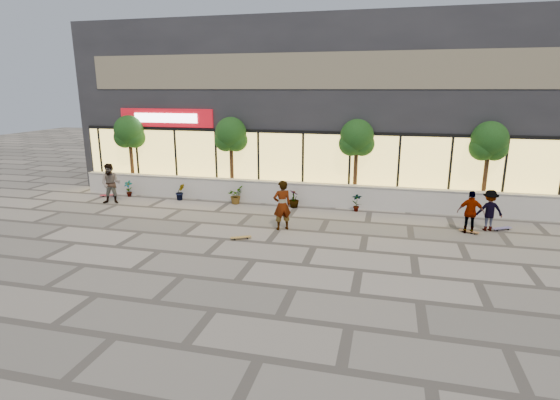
% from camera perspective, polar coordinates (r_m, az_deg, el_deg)
% --- Properties ---
extents(ground, '(80.00, 80.00, 0.00)m').
position_cam_1_polar(ground, '(13.84, -3.46, -7.84)').
color(ground, gray).
rests_on(ground, ground).
extents(planter_wall, '(22.00, 0.42, 1.04)m').
position_cam_1_polar(planter_wall, '(20.16, 2.44, 0.86)').
color(planter_wall, silver).
rests_on(planter_wall, ground).
extents(retail_building, '(24.00, 9.17, 8.50)m').
position_cam_1_polar(retail_building, '(25.02, 5.11, 12.06)').
color(retail_building, '#242529').
rests_on(retail_building, ground).
extents(shrub_a, '(0.43, 0.29, 0.81)m').
position_cam_1_polar(shrub_a, '(22.91, -19.18, 1.41)').
color(shrub_a, '#183410').
rests_on(shrub_a, ground).
extents(shrub_b, '(0.57, 0.57, 0.81)m').
position_cam_1_polar(shrub_b, '(21.53, -12.90, 1.05)').
color(shrub_b, '#183410').
rests_on(shrub_b, ground).
extents(shrub_c, '(0.68, 0.77, 0.81)m').
position_cam_1_polar(shrub_c, '(20.43, -5.87, 0.64)').
color(shrub_c, '#183410').
rests_on(shrub_c, ground).
extents(shrub_d, '(0.64, 0.64, 0.81)m').
position_cam_1_polar(shrub_d, '(19.68, 1.83, 0.18)').
color(shrub_d, '#183410').
rests_on(shrub_d, ground).
extents(shrub_e, '(0.46, 0.35, 0.81)m').
position_cam_1_polar(shrub_e, '(19.31, 9.98, -0.32)').
color(shrub_e, '#183410').
rests_on(shrub_e, ground).
extents(tree_west, '(1.60, 1.50, 3.92)m').
position_cam_1_polar(tree_west, '(23.82, -19.08, 8.19)').
color(tree_west, '#432E18').
rests_on(tree_west, ground).
extents(tree_midwest, '(1.60, 1.50, 3.92)m').
position_cam_1_polar(tree_midwest, '(21.36, -6.44, 8.25)').
color(tree_midwest, '#432E18').
rests_on(tree_midwest, ground).
extents(tree_mideast, '(1.60, 1.50, 3.92)m').
position_cam_1_polar(tree_mideast, '(20.09, 9.99, 7.74)').
color(tree_mideast, '#432E18').
rests_on(tree_mideast, ground).
extents(tree_east, '(1.60, 1.50, 3.92)m').
position_cam_1_polar(tree_east, '(20.46, 25.64, 6.68)').
color(tree_east, '#432E18').
rests_on(tree_east, ground).
extents(skater_center, '(0.83, 0.76, 1.91)m').
position_cam_1_polar(skater_center, '(16.45, 0.27, -0.68)').
color(skater_center, silver).
rests_on(skater_center, ground).
extents(skater_left, '(1.08, 0.94, 1.88)m').
position_cam_1_polar(skater_left, '(21.71, -21.21, 2.00)').
color(skater_left, tan).
rests_on(skater_left, ground).
extents(skater_right_near, '(0.97, 0.46, 1.61)m').
position_cam_1_polar(skater_right_near, '(17.52, 23.65, -1.49)').
color(skater_right_near, silver).
rests_on(skater_right_near, ground).
extents(skater_right_far, '(1.10, 0.74, 1.57)m').
position_cam_1_polar(skater_right_far, '(18.18, 25.66, -1.23)').
color(skater_right_far, maroon).
rests_on(skater_right_far, ground).
extents(skateboard_center, '(0.74, 0.52, 0.09)m').
position_cam_1_polar(skateboard_center, '(15.69, -5.14, -4.86)').
color(skateboard_center, olive).
rests_on(skateboard_center, ground).
extents(skateboard_left, '(0.80, 0.55, 0.10)m').
position_cam_1_polar(skateboard_left, '(23.34, -21.50, 0.61)').
color(skateboard_left, '#B5222B').
rests_on(skateboard_left, ground).
extents(skateboard_right_near, '(0.72, 0.45, 0.09)m').
position_cam_1_polar(skateboard_right_near, '(17.72, 23.46, -3.77)').
color(skateboard_right_near, '#9C6333').
rests_on(skateboard_right_near, ground).
extents(skateboard_right_far, '(0.81, 0.57, 0.10)m').
position_cam_1_polar(skateboard_right_far, '(18.60, 26.96, -3.30)').
color(skateboard_right_far, '#504A88').
rests_on(skateboard_right_far, ground).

